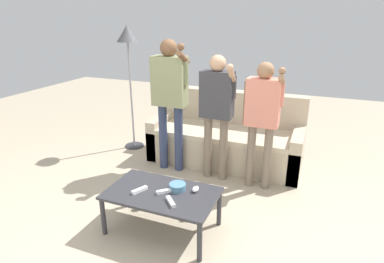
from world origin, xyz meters
The scene contains 12 objects.
ground_plane centered at (0.00, 0.00, 0.00)m, with size 12.00×12.00×0.00m, color tan.
couch centered at (0.03, 1.59, 0.31)m, with size 2.00×0.84×0.91m.
coffee_table centered at (-0.08, -0.13, 0.35)m, with size 1.00×0.59×0.40m.
snack_bowl centered at (0.04, -0.04, 0.43)m, with size 0.15×0.15×0.06m, color teal.
game_remote_nunchuk centered at (0.20, -0.01, 0.42)m, with size 0.06×0.09×0.05m.
floor_lamp centered at (-1.40, 1.52, 1.50)m, with size 0.30×0.30×1.77m.
player_left centered at (-0.55, 1.05, 1.04)m, with size 0.49×0.31×1.65m.
player_center centered at (0.05, 1.03, 0.94)m, with size 0.44×0.31×1.49m.
player_right centered at (0.58, 1.00, 0.91)m, with size 0.43×0.28×1.45m.
game_remote_wand_near centered at (-0.27, -0.20, 0.41)m, with size 0.10×0.16×0.03m.
game_remote_wand_far centered at (-0.04, -0.13, 0.41)m, with size 0.14×0.14×0.03m.
game_remote_wand_spare centered at (0.07, -0.27, 0.41)m, with size 0.14×0.14×0.03m.
Camera 1 is at (1.12, -2.38, 1.90)m, focal length 30.02 mm.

